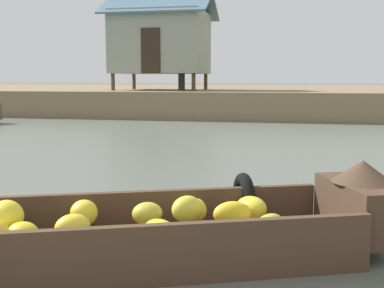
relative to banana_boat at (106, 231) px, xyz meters
name	(u,v)px	position (x,y,z in m)	size (l,w,h in m)	color
ground_plane	(266,155)	(0.96, 6.18, -0.27)	(300.00, 300.00, 0.00)	#596056
riverbank_strip	(285,97)	(0.96, 23.65, 0.25)	(160.00, 20.00, 1.04)	#7F6B4C
banana_boat	(106,231)	(0.00, 0.00, 0.00)	(5.13, 2.85, 0.81)	#473323
stilt_house_left	(161,41)	(-4.24, 17.02, 2.86)	(4.54, 3.60, 4.16)	#4C3826
vendor_person	(182,68)	(-3.18, 16.36, 1.70)	(0.44, 0.44, 1.66)	#332D28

